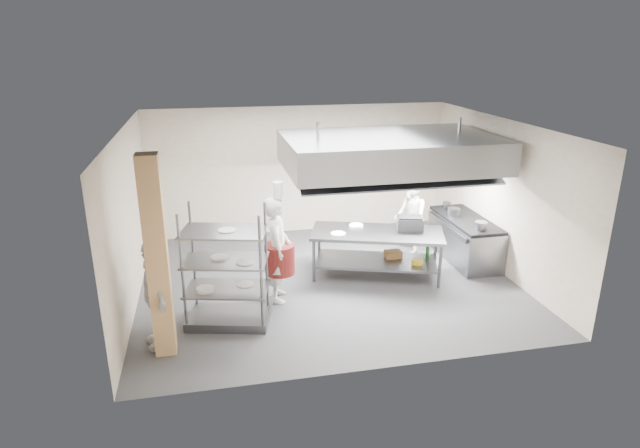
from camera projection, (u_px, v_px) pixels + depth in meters
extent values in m
plane|color=#28282A|center=(327.00, 281.00, 10.34)|extent=(7.00, 7.00, 0.00)
plane|color=silver|center=(328.00, 125.00, 9.36)|extent=(7.00, 7.00, 0.00)
plane|color=#B1A18C|center=(300.00, 170.00, 12.62)|extent=(7.00, 0.00, 7.00)
plane|color=#B1A18C|center=(129.00, 219.00, 9.16)|extent=(0.00, 6.00, 6.00)
plane|color=#B1A18C|center=(500.00, 196.00, 10.54)|extent=(0.00, 6.00, 6.00)
cube|color=tan|center=(157.00, 259.00, 7.52)|extent=(0.30, 0.30, 3.00)
cube|color=gray|center=(390.00, 152.00, 10.18)|extent=(4.00, 2.50, 0.60)
cube|color=white|center=(344.00, 170.00, 10.11)|extent=(1.60, 0.12, 0.04)
cube|color=white|center=(433.00, 166.00, 10.47)|extent=(1.60, 0.12, 0.04)
cube|color=gray|center=(374.00, 168.00, 12.83)|extent=(1.50, 0.28, 0.04)
cube|color=gray|center=(377.00, 233.00, 10.32)|extent=(2.73, 1.80, 0.06)
cube|color=slate|center=(376.00, 261.00, 10.51)|extent=(2.50, 1.63, 0.04)
cube|color=slate|center=(464.00, 240.00, 11.27)|extent=(0.80, 2.00, 0.84)
cube|color=black|center=(466.00, 220.00, 11.13)|extent=(0.78, 1.96, 0.06)
imported|color=silver|center=(277.00, 249.00, 9.34)|extent=(0.54, 0.75, 1.90)
imported|color=silver|center=(410.00, 216.00, 11.48)|extent=(0.69, 0.85, 1.65)
imported|color=white|center=(156.00, 294.00, 7.93)|extent=(0.65, 1.07, 1.70)
cube|color=slate|center=(410.00, 223.00, 10.41)|extent=(0.58, 0.50, 0.24)
cube|color=olive|center=(393.00, 254.00, 10.60)|extent=(0.33, 0.23, 0.14)
cylinder|color=gray|center=(454.00, 212.00, 11.22)|extent=(0.26, 0.26, 0.18)
cylinder|color=white|center=(227.00, 287.00, 8.63)|extent=(0.28, 0.28, 0.05)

